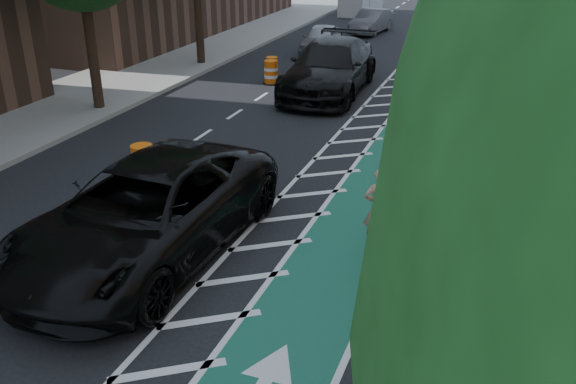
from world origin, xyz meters
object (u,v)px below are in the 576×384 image
at_px(skateboarder, 380,209).
at_px(suv_far, 330,67).
at_px(barrel_a, 143,164).
at_px(suv_near, 147,212).

height_order(skateboarder, suv_far, suv_far).
bearing_deg(skateboarder, barrel_a, -28.21).
distance_m(suv_near, barrel_a, 3.90).
relative_size(skateboarder, barrel_a, 1.82).
height_order(skateboarder, suv_near, skateboarder).
bearing_deg(barrel_a, skateboarder, -13.14).
bearing_deg(suv_near, skateboarder, 22.56).
bearing_deg(suv_far, suv_near, -91.84).
xyz_separation_m(suv_far, barrel_a, (-1.97, -10.13, -0.52)).
xyz_separation_m(skateboarder, barrel_a, (-6.61, 1.54, -0.55)).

